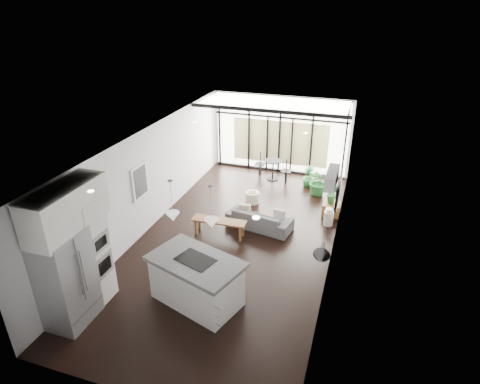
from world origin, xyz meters
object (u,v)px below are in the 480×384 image
Objects in this scene: sofa at (259,216)px; console_bench at (219,228)px; fridge at (65,279)px; tv at (339,192)px; milk_can at (329,217)px; island at (197,281)px; pouf at (252,197)px.

console_bench is at bearing 50.11° from sofa.
fridge reaches higher than tv.
island is at bearing -118.99° from milk_can.
tv reaches higher than milk_can.
fridge is (-2.15, -1.27, 0.46)m from island.
fridge is 4.43× the size of pouf.
console_bench is 3.29m from tv.
pouf is (1.96, 6.00, -0.81)m from fridge.
sofa reaches higher than milk_can.
pouf is at bearing 164.96° from milk_can.
island reaches higher than console_bench.
pouf is at bearing 79.96° from console_bench.
fridge is at bearing 71.33° from sofa.
tv is (2.96, 0.99, 1.06)m from console_bench.
console_bench is 2.83× the size of milk_can.
milk_can is at bearing 112.90° from tv.
tv is at bearing 73.67° from island.
tv reaches higher than console_bench.
pouf is at bearing -55.61° from sofa.
fridge is 3.78× the size of milk_can.
milk_can is (2.26, 4.08, -0.26)m from island.
island reaches higher than milk_can.
milk_can is at bearing 26.36° from console_bench.
sofa is at bearing 100.97° from island.
pouf is 0.40× the size of tv.
tv is (2.47, 3.58, 0.78)m from island.
milk_can is 1.17m from tv.
sofa reaches higher than console_bench.
fridge is 1.07× the size of sofa.
sofa is at bearing -66.10° from pouf.
sofa is 1.53m from pouf.
island is 1.04× the size of sofa.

